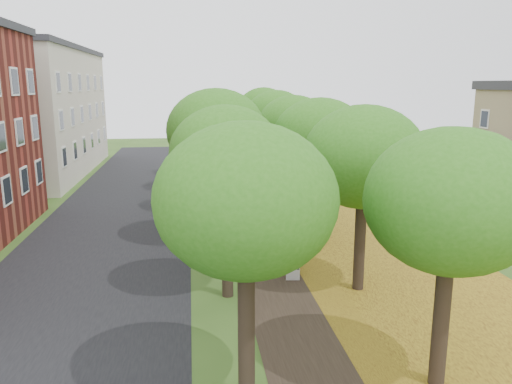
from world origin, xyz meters
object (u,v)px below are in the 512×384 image
object	(u,v)px
car_silver	(504,230)
car_red	(468,208)
bench	(290,261)
car_grey	(428,196)
car_white	(420,192)

from	to	relation	value
car_silver	car_red	world-z (taller)	car_silver
bench	car_silver	bearing A→B (deg)	-71.85
car_silver	car_grey	bearing A→B (deg)	9.15
car_silver	car_white	distance (m)	8.61
bench	car_red	size ratio (longest dim) A/B	0.50
car_red	car_grey	bearing A→B (deg)	23.13
car_grey	car_white	bearing A→B (deg)	21.59
car_white	bench	bearing A→B (deg)	141.43
bench	car_silver	size ratio (longest dim) A/B	0.44
bench	car_red	xyz separation A→B (m)	(11.39, 6.58, 0.17)
bench	car_silver	distance (m)	10.78
car_silver	car_red	size ratio (longest dim) A/B	1.13
bench	car_grey	world-z (taller)	car_grey
bench	car_red	bearing A→B (deg)	-53.03
car_white	car_grey	bearing A→B (deg)	-173.91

